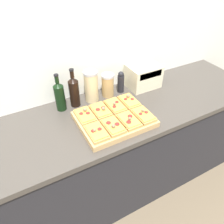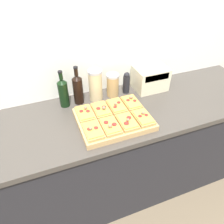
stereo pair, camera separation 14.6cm
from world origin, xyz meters
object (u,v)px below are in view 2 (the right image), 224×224
(olive_oil_bottle, at_px, (63,92))
(pepper_mill, at_px, (126,83))
(wine_bottle, at_px, (78,89))
(cutting_board, at_px, (114,119))
(toaster_oven, at_px, (150,78))
(grain_jar_tall, at_px, (95,85))
(grain_jar_short, at_px, (113,85))

(olive_oil_bottle, bearing_deg, pepper_mill, -0.00)
(pepper_mill, bearing_deg, wine_bottle, 180.00)
(cutting_board, height_order, toaster_oven, toaster_oven)
(cutting_board, height_order, grain_jar_tall, grain_jar_tall)
(grain_jar_short, distance_m, toaster_oven, 0.32)
(cutting_board, distance_m, toaster_oven, 0.53)
(cutting_board, bearing_deg, olive_oil_bottle, 131.33)
(grain_jar_short, bearing_deg, grain_jar_tall, 180.00)
(grain_jar_tall, bearing_deg, wine_bottle, 180.00)
(olive_oil_bottle, bearing_deg, wine_bottle, -0.00)
(wine_bottle, relative_size, grain_jar_short, 1.61)
(pepper_mill, bearing_deg, cutting_board, -126.66)
(cutting_board, xyz_separation_m, pepper_mill, (0.23, 0.30, 0.07))
(cutting_board, bearing_deg, pepper_mill, 53.34)
(wine_bottle, distance_m, grain_jar_short, 0.27)
(wine_bottle, bearing_deg, olive_oil_bottle, 180.00)
(toaster_oven, bearing_deg, cutting_board, -145.77)
(wine_bottle, bearing_deg, grain_jar_short, 0.00)
(cutting_board, xyz_separation_m, toaster_oven, (0.43, 0.29, 0.07))
(cutting_board, distance_m, wine_bottle, 0.36)
(toaster_oven, bearing_deg, wine_bottle, 179.02)
(grain_jar_tall, height_order, toaster_oven, grain_jar_tall)
(olive_oil_bottle, bearing_deg, cutting_board, -48.67)
(wine_bottle, relative_size, pepper_mill, 1.65)
(cutting_board, distance_m, grain_jar_short, 0.33)
(grain_jar_tall, xyz_separation_m, toaster_oven, (0.46, -0.01, -0.03))
(grain_jar_tall, height_order, pepper_mill, grain_jar_tall)
(olive_oil_bottle, distance_m, toaster_oven, 0.70)
(grain_jar_short, relative_size, pepper_mill, 1.03)
(olive_oil_bottle, bearing_deg, grain_jar_tall, -0.00)
(grain_jar_tall, relative_size, grain_jar_short, 1.33)
(pepper_mill, bearing_deg, toaster_oven, -2.83)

